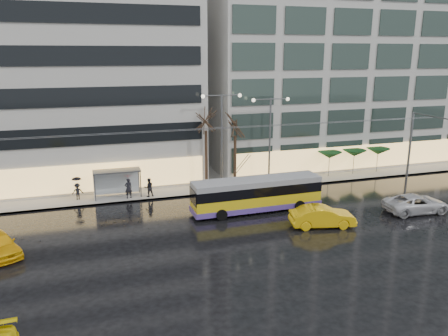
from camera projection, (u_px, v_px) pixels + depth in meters
name	position (u px, v px, depth m)	size (l,w,h in m)	color
ground	(238.00, 231.00, 32.56)	(140.00, 140.00, 0.00)	black
sidewalk	(213.00, 178.00, 46.05)	(80.00, 10.00, 0.15)	gray
kerb	(227.00, 192.00, 41.48)	(80.00, 0.10, 0.15)	slate
building_left	(22.00, 71.00, 42.69)	(34.00, 14.00, 22.00)	#B2B0AA
building_right	(337.00, 55.00, 52.32)	(32.00, 14.00, 25.00)	#B2B0AA
trolleybus	(257.00, 195.00, 36.42)	(11.04, 4.35, 5.10)	gold
catenary	(220.00, 152.00, 39.10)	(42.24, 5.12, 7.00)	#595B60
bus_shelter	(113.00, 177.00, 39.54)	(4.20, 1.60, 2.51)	#595B60
street_lamp_near	(222.00, 128.00, 41.58)	(3.96, 0.36, 9.03)	#595B60
street_lamp_far	(270.00, 128.00, 43.08)	(3.96, 0.36, 8.53)	#595B60
tree_a	(206.00, 117.00, 41.06)	(3.20, 3.20, 8.40)	black
tree_b	(235.00, 122.00, 42.28)	(3.20, 3.20, 7.70)	black
parasol_a	(330.00, 155.00, 46.10)	(2.50, 2.50, 2.65)	#595B60
parasol_b	(354.00, 153.00, 46.96)	(2.50, 2.50, 2.65)	#595B60
parasol_c	(378.00, 151.00, 47.82)	(2.50, 2.50, 2.65)	#595B60
taxi_b	(322.00, 216.00, 33.27)	(1.72, 4.94, 1.63)	yellow
sedan_silver	(416.00, 204.00, 36.28)	(2.50, 5.43, 1.51)	silver
pedestrian_a	(128.00, 183.00, 39.20)	(1.18, 1.19, 2.19)	black
pedestrian_b	(149.00, 187.00, 39.81)	(0.90, 0.73, 1.73)	black
pedestrian_c	(77.00, 187.00, 38.90)	(1.02, 0.89, 2.11)	black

